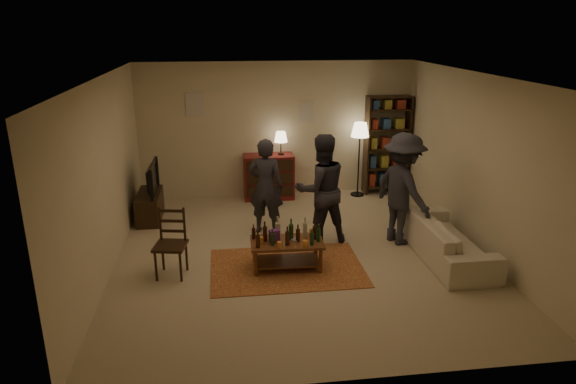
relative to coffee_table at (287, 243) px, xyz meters
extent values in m
plane|color=#C6B793|center=(0.24, 0.46, -0.39)|extent=(6.00, 6.00, 0.00)
plane|color=beige|center=(0.24, 3.46, 0.96)|extent=(5.50, 0.00, 5.50)
plane|color=beige|center=(-2.51, 0.46, 0.96)|extent=(0.00, 6.00, 6.00)
plane|color=beige|center=(2.99, 0.46, 0.96)|extent=(0.00, 6.00, 6.00)
plane|color=beige|center=(0.24, -2.54, 0.96)|extent=(5.50, 0.00, 5.50)
plane|color=white|center=(0.24, 0.46, 2.31)|extent=(6.00, 6.00, 0.00)
cube|color=beige|center=(-1.36, 3.44, 1.51)|extent=(0.35, 0.03, 0.45)
cube|color=beige|center=(0.84, 3.44, 1.31)|extent=(0.30, 0.03, 0.40)
cube|color=maroon|center=(0.00, 0.00, -0.38)|extent=(2.20, 1.50, 0.01)
cube|color=brown|center=(0.00, 0.00, 0.02)|extent=(1.05, 0.59, 0.04)
cube|color=brown|center=(0.00, 0.00, -0.28)|extent=(0.95, 0.49, 0.02)
cylinder|color=brown|center=(-0.46, -0.21, -0.20)|extent=(0.05, 0.05, 0.38)
cylinder|color=brown|center=(0.46, -0.24, -0.20)|extent=(0.05, 0.05, 0.38)
cylinder|color=brown|center=(-0.45, 0.23, -0.20)|extent=(0.05, 0.05, 0.38)
cylinder|color=brown|center=(0.47, 0.21, -0.20)|extent=(0.05, 0.05, 0.38)
cylinder|color=orange|center=(-0.37, -0.04, 0.09)|extent=(0.07, 0.07, 0.10)
cylinder|color=orange|center=(-0.13, -0.21, 0.08)|extent=(0.07, 0.07, 0.09)
cylinder|color=orange|center=(0.06, 0.21, 0.09)|extent=(0.07, 0.07, 0.11)
cylinder|color=orange|center=(0.23, -0.22, 0.08)|extent=(0.07, 0.07, 0.09)
cylinder|color=orange|center=(0.39, 0.16, 0.09)|extent=(0.07, 0.07, 0.10)
cube|color=#6B3086|center=(-0.18, 0.02, 0.13)|extent=(0.16, 0.12, 0.18)
cylinder|color=gray|center=(0.12, -0.02, 0.05)|extent=(0.12, 0.12, 0.03)
cube|color=black|center=(-1.63, -0.02, 0.07)|extent=(0.49, 0.49, 0.04)
cylinder|color=black|center=(-1.83, -0.16, -0.17)|extent=(0.04, 0.04, 0.44)
cylinder|color=black|center=(-1.50, -0.22, -0.17)|extent=(0.04, 0.04, 0.44)
cylinder|color=black|center=(-1.77, 0.18, -0.17)|extent=(0.04, 0.04, 0.44)
cylinder|color=black|center=(-1.43, 0.12, -0.17)|extent=(0.04, 0.04, 0.44)
cube|color=black|center=(-1.60, 0.15, 0.34)|extent=(0.34, 0.09, 0.51)
cube|color=black|center=(-2.21, 2.26, -0.14)|extent=(0.40, 1.00, 0.50)
imported|color=black|center=(-2.19, 2.26, 0.39)|extent=(0.13, 0.97, 0.56)
cube|color=maroon|center=(0.04, 3.18, 0.06)|extent=(1.00, 0.48, 0.90)
cube|color=black|center=(0.04, 2.93, -0.17)|extent=(0.92, 0.02, 0.22)
cube|color=black|center=(0.04, 2.93, 0.09)|extent=(0.92, 0.02, 0.22)
cube|color=black|center=(0.04, 2.93, 0.35)|extent=(0.92, 0.02, 0.22)
cylinder|color=black|center=(0.29, 3.18, 0.53)|extent=(0.12, 0.12, 0.04)
cylinder|color=black|center=(0.29, 3.18, 0.66)|extent=(0.02, 0.02, 0.22)
cone|color=#FFE5B2|center=(0.29, 3.18, 0.87)|extent=(0.26, 0.26, 0.20)
cube|color=black|center=(2.06, 3.24, 0.61)|extent=(0.04, 0.34, 2.00)
cube|color=black|center=(2.92, 3.24, 0.61)|extent=(0.04, 0.34, 2.00)
cube|color=black|center=(2.49, 3.24, -0.24)|extent=(0.90, 0.34, 0.03)
cube|color=black|center=(2.49, 3.24, 0.16)|extent=(0.90, 0.34, 0.03)
cube|color=black|center=(2.49, 3.24, 0.56)|extent=(0.90, 0.34, 0.03)
cube|color=black|center=(2.49, 3.24, 0.96)|extent=(0.90, 0.34, 0.03)
cube|color=black|center=(2.49, 3.24, 1.36)|extent=(0.90, 0.34, 0.03)
cube|color=black|center=(2.49, 3.24, 1.61)|extent=(0.90, 0.34, 0.03)
cube|color=maroon|center=(2.19, 3.24, -0.09)|extent=(0.12, 0.22, 0.26)
cube|color=#294D7D|center=(2.44, 3.24, -0.09)|extent=(0.15, 0.22, 0.26)
cube|color=olive|center=(2.71, 3.24, -0.09)|extent=(0.18, 0.22, 0.26)
cube|color=#294D7D|center=(2.19, 3.24, 0.30)|extent=(0.12, 0.22, 0.24)
cube|color=olive|center=(2.44, 3.24, 0.30)|extent=(0.15, 0.22, 0.24)
cube|color=maroon|center=(2.71, 3.24, 0.30)|extent=(0.18, 0.22, 0.24)
cube|color=olive|center=(2.19, 3.24, 0.69)|extent=(0.12, 0.22, 0.22)
cube|color=maroon|center=(2.44, 3.24, 0.69)|extent=(0.15, 0.22, 0.22)
cube|color=#294D7D|center=(2.71, 3.24, 0.69)|extent=(0.18, 0.22, 0.22)
cube|color=maroon|center=(2.19, 3.24, 1.08)|extent=(0.12, 0.22, 0.20)
cube|color=#294D7D|center=(2.44, 3.24, 1.08)|extent=(0.15, 0.22, 0.20)
cube|color=olive|center=(2.71, 3.24, 1.08)|extent=(0.18, 0.22, 0.20)
cube|color=#294D7D|center=(2.19, 3.24, 1.47)|extent=(0.12, 0.22, 0.18)
cube|color=olive|center=(2.44, 3.24, 1.47)|extent=(0.15, 0.22, 0.18)
cube|color=maroon|center=(2.71, 3.24, 1.47)|extent=(0.18, 0.22, 0.18)
cylinder|color=black|center=(1.88, 3.11, -0.37)|extent=(0.28, 0.28, 0.03)
cylinder|color=black|center=(1.88, 3.11, 0.28)|extent=(0.03, 0.03, 1.33)
cone|color=#FFE5B2|center=(1.88, 3.11, 0.99)|extent=(0.36, 0.36, 0.28)
imported|color=beige|center=(2.44, 0.06, -0.09)|extent=(0.81, 2.08, 0.61)
imported|color=#27282F|center=(-0.17, 1.39, 0.43)|extent=(0.69, 0.57, 1.63)
imported|color=#28272F|center=(0.66, 0.89, 0.50)|extent=(0.98, 0.82, 1.79)
imported|color=#2A2B33|center=(1.94, 0.71, 0.51)|extent=(1.04, 1.32, 1.80)
camera|label=1|loc=(-0.86, -6.70, 3.01)|focal=32.00mm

